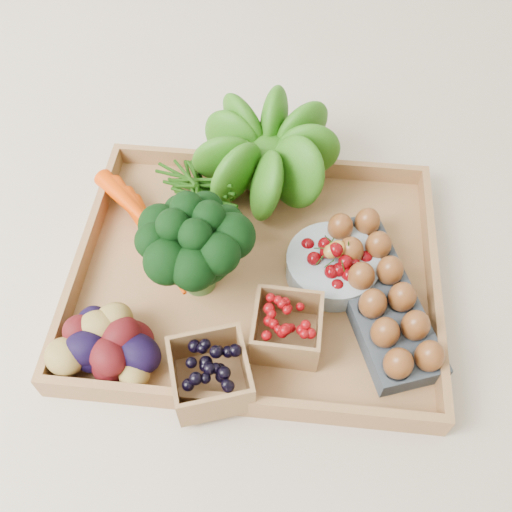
# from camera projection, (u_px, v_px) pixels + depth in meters

# --- Properties ---
(ground) EXTENTS (4.00, 4.00, 0.00)m
(ground) POSITION_uv_depth(u_px,v_px,m) (256.00, 278.00, 0.90)
(ground) COLOR beige
(ground) RESTS_ON ground
(tray) EXTENTS (0.55, 0.45, 0.01)m
(tray) POSITION_uv_depth(u_px,v_px,m) (256.00, 275.00, 0.90)
(tray) COLOR #A67545
(tray) RESTS_ON ground
(carrots) EXTENTS (0.21, 0.15, 0.05)m
(carrots) POSITION_uv_depth(u_px,v_px,m) (146.00, 224.00, 0.91)
(carrots) COLOR #E13B00
(carrots) RESTS_ON tray
(lettuce) EXTENTS (0.16, 0.16, 0.16)m
(lettuce) POSITION_uv_depth(u_px,v_px,m) (265.00, 147.00, 0.94)
(lettuce) COLOR #1F4F0C
(lettuce) RESTS_ON tray
(broccoli) EXTENTS (0.16, 0.16, 0.13)m
(broccoli) POSITION_uv_depth(u_px,v_px,m) (197.00, 259.00, 0.83)
(broccoli) COLOR black
(broccoli) RESTS_ON tray
(cherry_bowl) EXTENTS (0.14, 0.14, 0.04)m
(cherry_bowl) POSITION_uv_depth(u_px,v_px,m) (332.00, 266.00, 0.87)
(cherry_bowl) COLOR #8C9EA5
(cherry_bowl) RESTS_ON tray
(egg_carton) EXTENTS (0.19, 0.30, 0.03)m
(egg_carton) POSITION_uv_depth(u_px,v_px,m) (378.00, 297.00, 0.84)
(egg_carton) COLOR #353B43
(egg_carton) RESTS_ON tray
(potatoes) EXTENTS (0.16, 0.16, 0.09)m
(potatoes) POSITION_uv_depth(u_px,v_px,m) (103.00, 341.00, 0.77)
(potatoes) COLOR #400A0D
(potatoes) RESTS_ON tray
(punnet_blackberry) EXTENTS (0.13, 0.13, 0.07)m
(punnet_blackberry) POSITION_uv_depth(u_px,v_px,m) (210.00, 374.00, 0.75)
(punnet_blackberry) COLOR black
(punnet_blackberry) RESTS_ON tray
(punnet_raspberry) EXTENTS (0.10, 0.10, 0.06)m
(punnet_raspberry) POSITION_uv_depth(u_px,v_px,m) (287.00, 328.00, 0.80)
(punnet_raspberry) COLOR #750508
(punnet_raspberry) RESTS_ON tray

